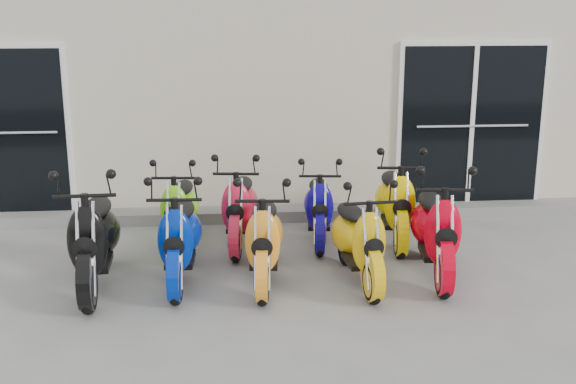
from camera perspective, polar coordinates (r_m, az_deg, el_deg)
name	(u,v)px	position (r m, az deg, el deg)	size (l,w,h in m)	color
ground	(293,274)	(7.74, 0.38, -6.53)	(80.00, 80.00, 0.00)	gray
building	(265,74)	(12.45, -1.80, 9.30)	(14.00, 6.00, 3.20)	beige
front_step	(279,213)	(9.62, -0.71, -1.70)	(14.00, 0.40, 0.15)	gray
door_left	(28,127)	(9.81, -19.87, 4.85)	(1.07, 0.08, 2.22)	black
door_right	(471,121)	(10.01, 14.28, 5.47)	(2.02, 0.08, 2.22)	black
scooter_front_black	(93,225)	(7.43, -15.14, -2.53)	(0.66, 1.81, 1.34)	black
scooter_front_blue	(179,226)	(7.42, -8.57, -2.64)	(0.60, 1.66, 1.22)	#0124A1
scooter_front_orange_a	(264,227)	(7.33, -1.92, -2.75)	(0.60, 1.64, 1.21)	orange
scooter_front_orange_b	(359,228)	(7.37, 5.61, -2.83)	(0.58, 1.60, 1.18)	yellow
scooter_front_red	(436,217)	(7.65, 11.64, -1.96)	(0.64, 1.75, 1.29)	red
scooter_back_green	(179,200)	(8.53, -8.59, -0.61)	(0.56, 1.54, 1.14)	#74DB15
scooter_back_red	(240,197)	(8.46, -3.85, -0.39)	(0.59, 1.62, 1.19)	red
scooter_back_blue	(319,197)	(8.59, 2.46, -0.42)	(0.55, 1.51, 1.11)	#0D0580
scooter_back_yellow	(396,192)	(8.65, 8.50, -0.01)	(0.61, 1.69, 1.25)	#FFDD00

